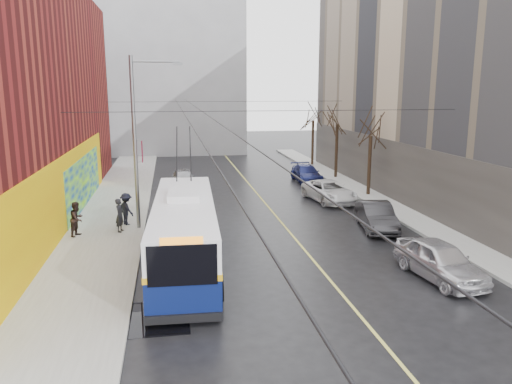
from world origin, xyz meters
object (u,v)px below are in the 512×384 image
parked_car_a (440,260)px  streetlight_pole (138,139)px  parked_car_b (376,216)px  tree_far (313,112)px  following_car (184,178)px  pedestrian_b (77,219)px  parked_car_c (329,191)px  parked_car_d (306,174)px  pedestrian_a (120,215)px  pedestrian_c (126,209)px  tree_mid (338,115)px  tree_near (371,124)px  trolleybus (184,231)px

parked_car_a → streetlight_pole: bearing=136.0°
parked_car_b → tree_far: bearing=92.7°
following_car → pedestrian_b: pedestrian_b is taller
parked_car_c → parked_car_d: parked_car_c is taller
pedestrian_a → pedestrian_c: 1.34m
streetlight_pole → parked_car_c: bearing=22.2°
streetlight_pole → tree_mid: size_ratio=1.35×
streetlight_pole → pedestrian_c: (-0.82, 0.69, -3.83)m
following_car → parked_car_b: bearing=-58.6°
streetlight_pole → parked_car_d: bearing=44.2°
tree_mid → parked_car_a: size_ratio=1.50×
streetlight_pole → tree_mid: bearing=40.7°
parked_car_d → pedestrian_b: size_ratio=2.63×
streetlight_pole → parked_car_d: 17.74m
pedestrian_c → parked_car_d: bearing=-84.4°
streetlight_pole → pedestrian_b: size_ratio=5.17×
tree_near → trolleybus: bearing=-137.7°
parked_car_d → pedestrian_b: (-15.43, -13.07, 0.36)m
parked_car_d → tree_near: bearing=-64.7°
tree_mid → pedestrian_c: bearing=-142.4°
parked_car_a → pedestrian_b: bearing=145.1°
tree_far → trolleybus: 29.22m
streetlight_pole → tree_mid: (15.14, 13.00, 0.41)m
trolleybus → pedestrian_c: 7.22m
pedestrian_a → trolleybus: bearing=-133.2°
tree_mid → parked_car_d: bearing=-160.8°
streetlight_pole → trolleybus: (2.09, -5.89, -3.32)m
tree_far → parked_car_c: 16.10m
streetlight_pole → parked_car_a: size_ratio=2.02×
tree_near → parked_car_b: size_ratio=1.46×
pedestrian_c → parked_car_a: bearing=-162.5°
tree_mid → tree_far: 7.00m
following_car → pedestrian_b: 13.93m
pedestrian_a → following_car: bearing=-0.2°
parked_car_a → tree_far: bearing=77.0°
streetlight_pole → tree_mid: streetlight_pole is taller
streetlight_pole → pedestrian_a: bearing=-148.9°
trolleybus → parked_car_b: 10.97m
trolleybus → parked_car_d: trolleybus is taller
trolleybus → pedestrian_c: bearing=116.2°
tree_far → tree_mid: bearing=-90.0°
tree_mid → parked_car_d: (-2.79, -0.97, -4.59)m
following_car → pedestrian_b: size_ratio=2.27×
tree_mid → pedestrian_a: tree_mid is taller
streetlight_pole → pedestrian_c: size_ratio=5.19×
trolleybus → pedestrian_b: trolleybus is taller
parked_car_c → tree_far: bearing=70.3°
pedestrian_a → tree_near: bearing=-51.8°
pedestrian_a → pedestrian_b: pedestrian_b is taller
streetlight_pole → pedestrian_a: streetlight_pole is taller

